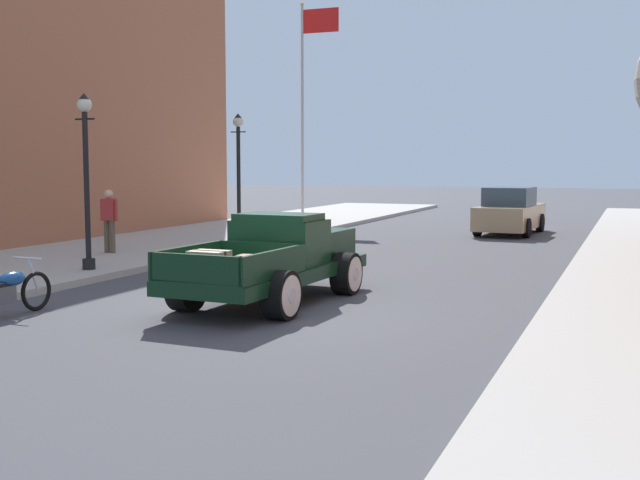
{
  "coord_description": "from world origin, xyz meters",
  "views": [
    {
      "loc": [
        5.89,
        -11.78,
        2.49
      ],
      "look_at": [
        0.21,
        2.39,
        1.0
      ],
      "focal_mm": 44.35,
      "sensor_mm": 36.0,
      "label": 1
    }
  ],
  "objects_px": {
    "motorcycle_parked": "(3,291)",
    "street_lamp_far": "(239,166)",
    "hotrod_truck_dark_green": "(277,259)",
    "pedestrian_sidewalk_left": "(109,217)",
    "street_lamp_near": "(86,168)",
    "car_background_tan": "(510,212)",
    "flagpole": "(307,86)"
  },
  "relations": [
    {
      "from": "motorcycle_parked",
      "to": "street_lamp_far",
      "type": "bearing_deg",
      "value": 99.52
    },
    {
      "from": "hotrod_truck_dark_green",
      "to": "pedestrian_sidewalk_left",
      "type": "relative_size",
      "value": 3.03
    },
    {
      "from": "motorcycle_parked",
      "to": "street_lamp_near",
      "type": "xyz_separation_m",
      "value": [
        -1.79,
        4.42,
        1.94
      ]
    },
    {
      "from": "motorcycle_parked",
      "to": "street_lamp_near",
      "type": "bearing_deg",
      "value": 111.99
    },
    {
      "from": "pedestrian_sidewalk_left",
      "to": "motorcycle_parked",
      "type": "bearing_deg",
      "value": -65.29
    },
    {
      "from": "car_background_tan",
      "to": "motorcycle_parked",
      "type": "bearing_deg",
      "value": -105.98
    },
    {
      "from": "motorcycle_parked",
      "to": "hotrod_truck_dark_green",
      "type": "bearing_deg",
      "value": 43.39
    },
    {
      "from": "car_background_tan",
      "to": "street_lamp_near",
      "type": "height_order",
      "value": "street_lamp_near"
    },
    {
      "from": "motorcycle_parked",
      "to": "pedestrian_sidewalk_left",
      "type": "xyz_separation_m",
      "value": [
        -3.35,
        7.27,
        0.64
      ]
    },
    {
      "from": "hotrod_truck_dark_green",
      "to": "motorcycle_parked",
      "type": "bearing_deg",
      "value": -136.61
    },
    {
      "from": "street_lamp_far",
      "to": "flagpole",
      "type": "bearing_deg",
      "value": 100.8
    },
    {
      "from": "flagpole",
      "to": "motorcycle_parked",
      "type": "bearing_deg",
      "value": -79.9
    },
    {
      "from": "hotrod_truck_dark_green",
      "to": "street_lamp_far",
      "type": "relative_size",
      "value": 1.3
    },
    {
      "from": "hotrod_truck_dark_green",
      "to": "street_lamp_near",
      "type": "bearing_deg",
      "value": 166.51
    },
    {
      "from": "flagpole",
      "to": "pedestrian_sidewalk_left",
      "type": "bearing_deg",
      "value": -87.76
    },
    {
      "from": "car_background_tan",
      "to": "flagpole",
      "type": "xyz_separation_m",
      "value": [
        -9.2,
        3.55,
        5.0
      ]
    },
    {
      "from": "pedestrian_sidewalk_left",
      "to": "hotrod_truck_dark_green",
      "type": "bearing_deg",
      "value": -31.3
    },
    {
      "from": "motorcycle_parked",
      "to": "car_background_tan",
      "type": "relative_size",
      "value": 0.48
    },
    {
      "from": "street_lamp_near",
      "to": "street_lamp_far",
      "type": "bearing_deg",
      "value": 91.66
    },
    {
      "from": "car_background_tan",
      "to": "street_lamp_near",
      "type": "bearing_deg",
      "value": -116.75
    },
    {
      "from": "street_lamp_near",
      "to": "pedestrian_sidewalk_left",
      "type": "bearing_deg",
      "value": 118.7
    },
    {
      "from": "hotrod_truck_dark_green",
      "to": "flagpole",
      "type": "xyz_separation_m",
      "value": [
        -7.29,
        18.81,
        5.02
      ]
    },
    {
      "from": "motorcycle_parked",
      "to": "car_background_tan",
      "type": "xyz_separation_m",
      "value": [
        5.28,
        18.45,
        0.33
      ]
    },
    {
      "from": "pedestrian_sidewalk_left",
      "to": "street_lamp_far",
      "type": "height_order",
      "value": "street_lamp_far"
    },
    {
      "from": "street_lamp_far",
      "to": "flagpole",
      "type": "xyz_separation_m",
      "value": [
        -1.92,
        10.04,
        3.39
      ]
    },
    {
      "from": "hotrod_truck_dark_green",
      "to": "street_lamp_far",
      "type": "xyz_separation_m",
      "value": [
        -5.38,
        8.77,
        1.63
      ]
    },
    {
      "from": "street_lamp_near",
      "to": "flagpole",
      "type": "height_order",
      "value": "flagpole"
    },
    {
      "from": "hotrod_truck_dark_green",
      "to": "flagpole",
      "type": "relative_size",
      "value": 0.55
    },
    {
      "from": "hotrod_truck_dark_green",
      "to": "street_lamp_near",
      "type": "height_order",
      "value": "street_lamp_near"
    },
    {
      "from": "pedestrian_sidewalk_left",
      "to": "street_lamp_near",
      "type": "bearing_deg",
      "value": -61.3
    },
    {
      "from": "car_background_tan",
      "to": "flagpole",
      "type": "distance_m",
      "value": 11.06
    },
    {
      "from": "street_lamp_far",
      "to": "flagpole",
      "type": "relative_size",
      "value": 0.42
    }
  ]
}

